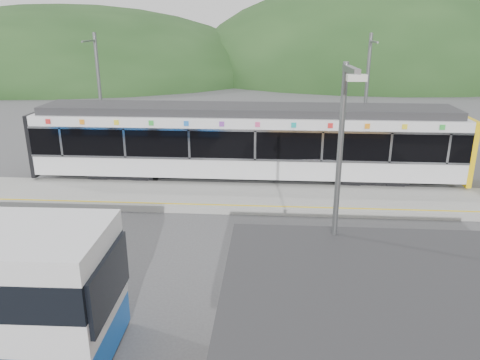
{
  "coord_description": "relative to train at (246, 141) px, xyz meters",
  "views": [
    {
      "loc": [
        2.25,
        -15.92,
        7.47
      ],
      "look_at": [
        1.05,
        1.0,
        1.75
      ],
      "focal_mm": 35.0,
      "sensor_mm": 36.0,
      "label": 1
    }
  ],
  "objects": [
    {
      "name": "hills",
      "position": [
        5.19,
        -0.71,
        -2.06
      ],
      "size": [
        146.0,
        149.0,
        26.0
      ],
      "color": "#1E3D19",
      "rests_on": "ground"
    },
    {
      "name": "catenary_mast_east",
      "position": [
        6.0,
        2.56,
        1.58
      ],
      "size": [
        0.18,
        1.8,
        7.0
      ],
      "color": "slate",
      "rests_on": "ground"
    },
    {
      "name": "ground",
      "position": [
        -1.0,
        -6.0,
        -2.06
      ],
      "size": [
        120.0,
        120.0,
        0.0
      ],
      "primitive_type": "plane",
      "color": "#4C4C4F",
      "rests_on": "ground"
    },
    {
      "name": "platform",
      "position": [
        -1.0,
        -2.7,
        -1.91
      ],
      "size": [
        26.0,
        3.2,
        0.3
      ],
      "primitive_type": "cube",
      "color": "#9E9E99",
      "rests_on": "ground"
    },
    {
      "name": "train",
      "position": [
        0.0,
        0.0,
        0.0
      ],
      "size": [
        20.44,
        3.01,
        3.74
      ],
      "color": "black",
      "rests_on": "ground"
    },
    {
      "name": "yellow_line",
      "position": [
        -1.0,
        -4.0,
        -1.76
      ],
      "size": [
        26.0,
        0.1,
        0.01
      ],
      "primitive_type": "cube",
      "color": "yellow",
      "rests_on": "platform"
    },
    {
      "name": "catenary_mast_west",
      "position": [
        -8.0,
        2.56,
        1.58
      ],
      "size": [
        0.18,
        1.8,
        7.0
      ],
      "color": "slate",
      "rests_on": "ground"
    },
    {
      "name": "lamp_post",
      "position": [
        2.68,
        -12.43,
        1.94
      ],
      "size": [
        0.36,
        1.17,
        6.74
      ],
      "rotation": [
        0.0,
        0.0,
        0.05
      ],
      "color": "slate",
      "rests_on": "ground"
    }
  ]
}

